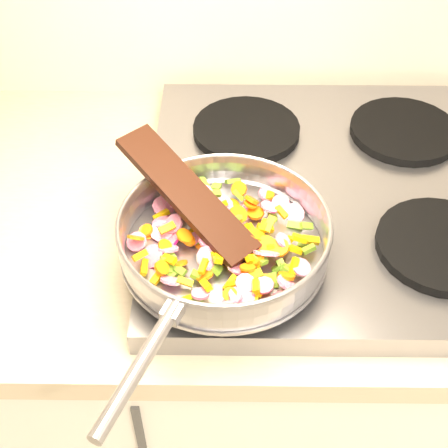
{
  "coord_description": "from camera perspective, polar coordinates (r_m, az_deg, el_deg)",
  "views": [
    {
      "loc": [
        -0.87,
        0.9,
        1.61
      ],
      "look_at": [
        -0.88,
        1.5,
        1.01
      ],
      "focal_mm": 50.0,
      "sensor_mm": 36.0,
      "label": 1
    }
  ],
  "objects": [
    {
      "name": "grate_bl",
      "position": [
        1.12,
        2.06,
        8.62
      ],
      "size": [
        0.19,
        0.19,
        0.02
      ],
      "primitive_type": "cylinder",
      "color": "black",
      "rests_on": "cooktop"
    },
    {
      "name": "grate_br",
      "position": [
        1.16,
        16.14,
        8.2
      ],
      "size": [
        0.19,
        0.19,
        0.02
      ],
      "primitive_type": "cylinder",
      "color": "black",
      "rests_on": "cooktop"
    },
    {
      "name": "cooktop",
      "position": [
        1.04,
        9.86,
        2.67
      ],
      "size": [
        0.6,
        0.6,
        0.04
      ],
      "primitive_type": "cube",
      "color": "#939399",
      "rests_on": "counter_top"
    },
    {
      "name": "grate_fr",
      "position": [
        0.96,
        19.27,
        -1.86
      ],
      "size": [
        0.19,
        0.19,
        0.02
      ],
      "primitive_type": "cylinder",
      "color": "black",
      "rests_on": "cooktop"
    },
    {
      "name": "wooden_spatula",
      "position": [
        0.89,
        -3.46,
        2.83
      ],
      "size": [
        0.21,
        0.22,
        0.08
      ],
      "primitive_type": "cube",
      "rotation": [
        0.0,
        -0.29,
        2.33
      ],
      "color": "black",
      "rests_on": "saute_pan"
    },
    {
      "name": "grate_fl",
      "position": [
        0.91,
        2.32,
        -1.82
      ],
      "size": [
        0.19,
        0.19,
        0.02
      ],
      "primitive_type": "cylinder",
      "color": "black",
      "rests_on": "cooktop"
    },
    {
      "name": "saute_pan",
      "position": [
        0.86,
        -0.06,
        -1.09
      ],
      "size": [
        0.34,
        0.48,
        0.06
      ],
      "rotation": [
        0.0,
        0.0,
        -0.39
      ],
      "color": "#9E9EA5",
      "rests_on": "grate_fl"
    },
    {
      "name": "vegetable_heap",
      "position": [
        0.88,
        -0.06,
        -1.37
      ],
      "size": [
        0.28,
        0.26,
        0.05
      ],
      "color": "orange",
      "rests_on": "saute_pan"
    }
  ]
}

